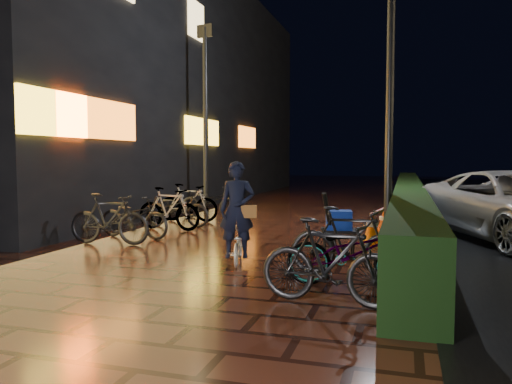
% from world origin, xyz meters
% --- Properties ---
extents(ground, '(80.00, 80.00, 0.00)m').
position_xyz_m(ground, '(0.00, 0.00, 0.00)').
color(ground, '#381911').
rests_on(ground, ground).
extents(hedge, '(0.70, 20.00, 1.00)m').
position_xyz_m(hedge, '(3.30, 8.00, 0.50)').
color(hedge, black).
rests_on(hedge, ground).
extents(storefront_block, '(12.09, 22.00, 9.00)m').
position_xyz_m(storefront_block, '(-9.50, 11.50, 4.50)').
color(storefront_block, black).
rests_on(storefront_block, ground).
extents(lamp_post_hedge, '(0.55, 0.16, 5.82)m').
position_xyz_m(lamp_post_hedge, '(2.86, 3.52, 3.20)').
color(lamp_post_hedge, black).
rests_on(lamp_post_hedge, ground).
extents(lamp_post_sf, '(0.55, 0.21, 5.78)m').
position_xyz_m(lamp_post_sf, '(-2.76, 7.60, 3.18)').
color(lamp_post_sf, black).
rests_on(lamp_post_sf, ground).
extents(cyclist, '(0.69, 1.23, 1.67)m').
position_xyz_m(cyclist, '(0.58, 0.81, 0.62)').
color(cyclist, white).
rests_on(cyclist, ground).
extents(traffic_barrier, '(0.59, 1.53, 0.62)m').
position_xyz_m(traffic_barrier, '(2.67, 3.98, 0.31)').
color(traffic_barrier, orange).
rests_on(traffic_barrier, ground).
extents(cart_assembly, '(0.69, 0.73, 1.15)m').
position_xyz_m(cart_assembly, '(2.07, 1.92, 0.59)').
color(cart_assembly, black).
rests_on(cart_assembly, ground).
extents(parked_bikes_storefront, '(2.04, 5.34, 1.02)m').
position_xyz_m(parked_bikes_storefront, '(-2.31, 4.14, 0.48)').
color(parked_bikes_storefront, black).
rests_on(parked_bikes_storefront, ground).
extents(parked_bikes_hedge, '(1.94, 2.07, 1.02)m').
position_xyz_m(parked_bikes_hedge, '(2.44, -0.24, 0.49)').
color(parked_bikes_hedge, black).
rests_on(parked_bikes_hedge, ground).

